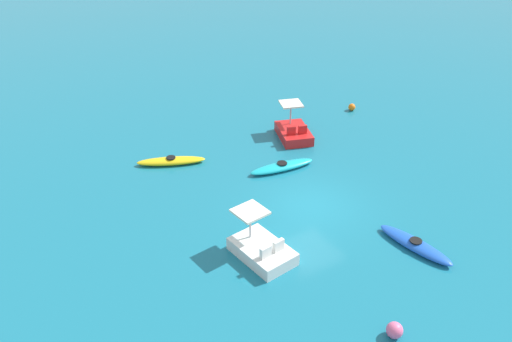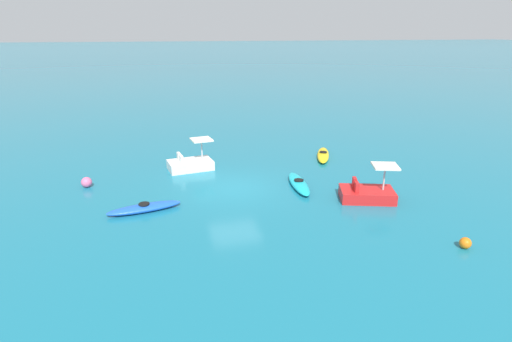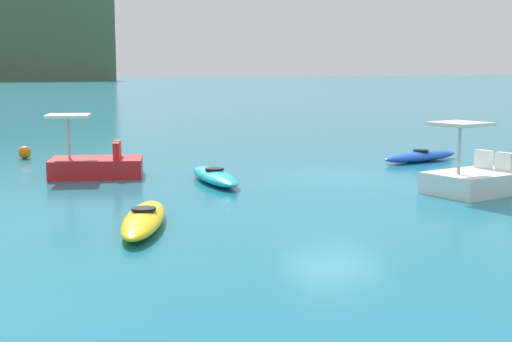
{
  "view_description": "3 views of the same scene",
  "coord_description": "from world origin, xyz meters",
  "px_view_note": "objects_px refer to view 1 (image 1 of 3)",
  "views": [
    {
      "loc": [
        14.51,
        -11.36,
        12.56
      ],
      "look_at": [
        -3.21,
        -0.77,
        0.31
      ],
      "focal_mm": 36.72,
      "sensor_mm": 36.0,
      "label": 1
    },
    {
      "loc": [
        3.73,
        18.45,
        7.36
      ],
      "look_at": [
        -1.29,
        -0.67,
        0.56
      ],
      "focal_mm": 28.65,
      "sensor_mm": 36.0,
      "label": 2
    },
    {
      "loc": [
        -10.03,
        -15.89,
        2.83
      ],
      "look_at": [
        -3.03,
        -1.54,
        0.57
      ],
      "focal_mm": 49.85,
      "sensor_mm": 36.0,
      "label": 3
    }
  ],
  "objects_px": {
    "buoy_pink": "(395,330)",
    "kayak_cyan": "(282,166)",
    "kayak_yellow": "(171,161)",
    "pedal_boat_red": "(294,132)",
    "buoy_orange": "(352,107)",
    "kayak_blue": "(415,245)",
    "pedal_boat_white": "(262,249)"
  },
  "relations": [
    {
      "from": "kayak_cyan",
      "to": "kayak_yellow",
      "type": "xyz_separation_m",
      "value": [
        -3.18,
        -4.28,
        -0.0
      ]
    },
    {
      "from": "pedal_boat_red",
      "to": "buoy_orange",
      "type": "xyz_separation_m",
      "value": [
        -1.14,
        4.9,
        -0.13
      ]
    },
    {
      "from": "pedal_boat_white",
      "to": "buoy_pink",
      "type": "xyz_separation_m",
      "value": [
        5.29,
        1.5,
        -0.08
      ]
    },
    {
      "from": "pedal_boat_red",
      "to": "buoy_pink",
      "type": "xyz_separation_m",
      "value": [
        12.67,
        -4.95,
        -0.08
      ]
    },
    {
      "from": "pedal_boat_red",
      "to": "kayak_blue",
      "type": "bearing_deg",
      "value": -7.24
    },
    {
      "from": "pedal_boat_white",
      "to": "buoy_orange",
      "type": "height_order",
      "value": "pedal_boat_white"
    },
    {
      "from": "kayak_yellow",
      "to": "pedal_boat_red",
      "type": "relative_size",
      "value": 1.18
    },
    {
      "from": "kayak_cyan",
      "to": "pedal_boat_white",
      "type": "height_order",
      "value": "pedal_boat_white"
    },
    {
      "from": "kayak_yellow",
      "to": "buoy_pink",
      "type": "distance_m",
      "value": 13.48
    },
    {
      "from": "kayak_cyan",
      "to": "buoy_orange",
      "type": "relative_size",
      "value": 7.99
    },
    {
      "from": "kayak_cyan",
      "to": "kayak_yellow",
      "type": "relative_size",
      "value": 1.02
    },
    {
      "from": "kayak_yellow",
      "to": "pedal_boat_white",
      "type": "relative_size",
      "value": 1.25
    },
    {
      "from": "pedal_boat_white",
      "to": "buoy_pink",
      "type": "height_order",
      "value": "pedal_boat_white"
    },
    {
      "from": "kayak_blue",
      "to": "pedal_boat_white",
      "type": "bearing_deg",
      "value": -116.06
    },
    {
      "from": "kayak_cyan",
      "to": "kayak_blue",
      "type": "relative_size",
      "value": 1.02
    },
    {
      "from": "kayak_blue",
      "to": "buoy_orange",
      "type": "distance_m",
      "value": 12.66
    },
    {
      "from": "kayak_yellow",
      "to": "kayak_blue",
      "type": "xyz_separation_m",
      "value": [
        10.63,
        5.37,
        0.0
      ]
    },
    {
      "from": "kayak_yellow",
      "to": "pedal_boat_red",
      "type": "xyz_separation_m",
      "value": [
        0.71,
        6.63,
        0.17
      ]
    },
    {
      "from": "kayak_cyan",
      "to": "buoy_pink",
      "type": "bearing_deg",
      "value": -14.33
    },
    {
      "from": "kayak_cyan",
      "to": "kayak_blue",
      "type": "distance_m",
      "value": 7.53
    },
    {
      "from": "kayak_yellow",
      "to": "pedal_boat_red",
      "type": "distance_m",
      "value": 6.67
    },
    {
      "from": "pedal_boat_red",
      "to": "buoy_orange",
      "type": "relative_size",
      "value": 6.65
    },
    {
      "from": "kayak_yellow",
      "to": "pedal_boat_white",
      "type": "bearing_deg",
      "value": 1.2
    },
    {
      "from": "buoy_pink",
      "to": "kayak_cyan",
      "type": "bearing_deg",
      "value": 165.67
    },
    {
      "from": "pedal_boat_white",
      "to": "buoy_orange",
      "type": "xyz_separation_m",
      "value": [
        -8.52,
        11.36,
        -0.13
      ]
    },
    {
      "from": "buoy_pink",
      "to": "buoy_orange",
      "type": "height_order",
      "value": "buoy_pink"
    },
    {
      "from": "pedal_boat_red",
      "to": "kayak_cyan",
      "type": "bearing_deg",
      "value": -43.58
    },
    {
      "from": "kayak_blue",
      "to": "kayak_yellow",
      "type": "bearing_deg",
      "value": -153.2
    },
    {
      "from": "kayak_blue",
      "to": "pedal_boat_red",
      "type": "xyz_separation_m",
      "value": [
        -9.92,
        1.26,
        0.17
      ]
    },
    {
      "from": "kayak_blue",
      "to": "buoy_orange",
      "type": "height_order",
      "value": "buoy_orange"
    },
    {
      "from": "kayak_cyan",
      "to": "kayak_blue",
      "type": "bearing_deg",
      "value": 8.31
    },
    {
      "from": "buoy_orange",
      "to": "buoy_pink",
      "type": "bearing_deg",
      "value": -35.5
    }
  ]
}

